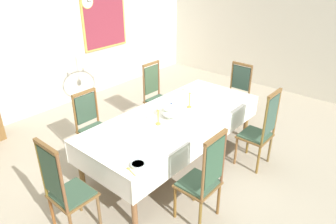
% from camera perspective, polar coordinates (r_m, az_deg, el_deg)
% --- Properties ---
extents(ground, '(7.65, 6.15, 0.04)m').
position_cam_1_polar(ground, '(4.89, 0.99, -8.87)').
color(ground, '#ADA28D').
extents(back_wall, '(7.65, 0.08, 3.43)m').
position_cam_1_polar(back_wall, '(6.53, -21.24, 15.10)').
color(back_wall, silver).
rests_on(back_wall, ground).
extents(right_wall, '(0.08, 6.15, 3.43)m').
position_cam_1_polar(right_wall, '(7.48, 21.21, 16.35)').
color(right_wall, silver).
rests_on(right_wall, ground).
extents(dining_table, '(2.83, 1.20, 0.77)m').
position_cam_1_polar(dining_table, '(4.51, 1.21, -1.45)').
color(dining_table, brown).
rests_on(dining_table, ground).
extents(tablecloth, '(2.85, 1.22, 0.33)m').
position_cam_1_polar(tablecloth, '(4.51, 1.21, -1.46)').
color(tablecloth, white).
rests_on(tablecloth, dining_table).
extents(chair_south_a, '(0.44, 0.42, 1.19)m').
position_cam_1_polar(chair_south_a, '(3.58, 6.51, -11.95)').
color(chair_south_a, brown).
rests_on(chair_south_a, ground).
extents(chair_north_a, '(0.44, 0.42, 1.07)m').
position_cam_1_polar(chair_north_a, '(4.80, -13.62, -2.34)').
color(chair_north_a, brown).
rests_on(chair_north_a, ground).
extents(chair_south_b, '(0.44, 0.42, 1.22)m').
position_cam_1_polar(chair_south_b, '(4.64, 16.61, -3.11)').
color(chair_south_b, brown).
rests_on(chair_south_b, ground).
extents(chair_north_b, '(0.44, 0.42, 1.16)m').
position_cam_1_polar(chair_north_b, '(5.64, -2.11, 3.20)').
color(chair_north_b, brown).
rests_on(chair_north_b, ground).
extents(chair_head_west, '(0.42, 0.44, 1.21)m').
position_cam_1_polar(chair_head_west, '(3.58, -18.31, -13.23)').
color(chair_head_west, brown).
rests_on(chair_head_west, ground).
extents(chair_head_east, '(0.42, 0.44, 1.08)m').
position_cam_1_polar(chair_head_east, '(5.95, 12.41, 3.61)').
color(chair_head_east, brown).
rests_on(chair_head_east, ground).
extents(soup_tureen, '(0.29, 0.29, 0.23)m').
position_cam_1_polar(soup_tureen, '(4.37, 0.60, 0.31)').
color(soup_tureen, white).
rests_on(soup_tureen, tablecloth).
extents(candlestick_west, '(0.07, 0.07, 0.33)m').
position_cam_1_polar(candlestick_west, '(4.18, -1.83, -0.73)').
color(candlestick_west, gold).
rests_on(candlestick_west, tablecloth).
extents(candlestick_east, '(0.07, 0.07, 0.35)m').
position_cam_1_polar(candlestick_east, '(4.66, 3.97, 2.39)').
color(candlestick_east, gold).
rests_on(candlestick_east, tablecloth).
extents(bowl_near_left, '(0.17, 0.17, 0.04)m').
position_cam_1_polar(bowl_near_left, '(3.44, -5.53, -9.58)').
color(bowl_near_left, white).
rests_on(bowl_near_left, tablecloth).
extents(bowl_near_right, '(0.14, 0.14, 0.03)m').
position_cam_1_polar(bowl_near_right, '(5.34, 3.49, 4.19)').
color(bowl_near_right, white).
rests_on(bowl_near_right, tablecloth).
extents(spoon_primary, '(0.06, 0.17, 0.01)m').
position_cam_1_polar(spoon_primary, '(3.40, -7.12, -10.41)').
color(spoon_primary, gold).
rests_on(spoon_primary, tablecloth).
extents(spoon_secondary, '(0.03, 0.18, 0.01)m').
position_cam_1_polar(spoon_secondary, '(5.44, 3.91, 4.44)').
color(spoon_secondary, gold).
rests_on(spoon_secondary, tablecloth).
extents(mounted_clock, '(0.29, 0.06, 0.29)m').
position_cam_1_polar(mounted_clock, '(6.89, -14.69, 19.02)').
color(mounted_clock, '#D1B251').
extents(framed_painting, '(1.15, 0.05, 1.54)m').
position_cam_1_polar(framed_painting, '(7.18, -11.69, 17.42)').
color(framed_painting, '#D1B251').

